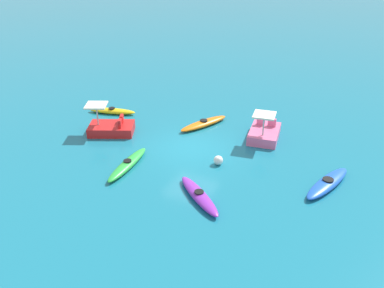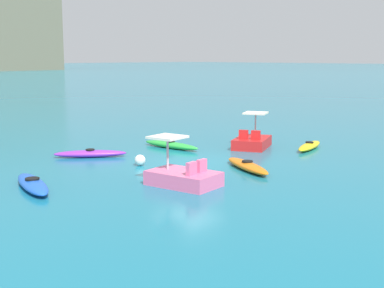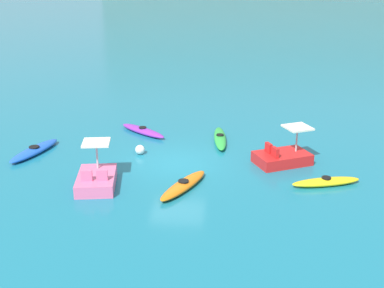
{
  "view_description": "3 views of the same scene",
  "coord_description": "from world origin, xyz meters",
  "px_view_note": "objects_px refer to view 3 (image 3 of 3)",
  "views": [
    {
      "loc": [
        -8.28,
        16.75,
        9.93
      ],
      "look_at": [
        -0.34,
        0.61,
        0.59
      ],
      "focal_mm": 38.51,
      "sensor_mm": 36.0,
      "label": 1
    },
    {
      "loc": [
        -15.48,
        -15.49,
        4.42
      ],
      "look_at": [
        1.51,
        1.29,
        0.45
      ],
      "focal_mm": 49.34,
      "sensor_mm": 36.0,
      "label": 2
    },
    {
      "loc": [
        2.45,
        -21.11,
        8.74
      ],
      "look_at": [
        0.59,
        0.85,
        0.62
      ],
      "focal_mm": 47.18,
      "sensor_mm": 36.0,
      "label": 3
    }
  ],
  "objects_px": {
    "pedal_boat_pink": "(96,178)",
    "kayak_purple": "(143,131)",
    "kayak_green": "(220,138)",
    "kayak_orange": "(183,185)",
    "kayak_blue": "(35,150)",
    "pedal_boat_red": "(283,156)",
    "buoy_white": "(140,150)",
    "kayak_yellow": "(326,182)"
  },
  "relations": [
    {
      "from": "kayak_purple",
      "to": "pedal_boat_red",
      "type": "xyz_separation_m",
      "value": [
        7.04,
        -3.56,
        0.17
      ]
    },
    {
      "from": "kayak_blue",
      "to": "pedal_boat_red",
      "type": "relative_size",
      "value": 1.23
    },
    {
      "from": "kayak_green",
      "to": "buoy_white",
      "type": "relative_size",
      "value": 7.62
    },
    {
      "from": "kayak_green",
      "to": "kayak_purple",
      "type": "bearing_deg",
      "value": 168.38
    },
    {
      "from": "kayak_green",
      "to": "buoy_white",
      "type": "height_order",
      "value": "buoy_white"
    },
    {
      "from": "kayak_blue",
      "to": "pedal_boat_red",
      "type": "height_order",
      "value": "pedal_boat_red"
    },
    {
      "from": "kayak_green",
      "to": "pedal_boat_pink",
      "type": "height_order",
      "value": "pedal_boat_pink"
    },
    {
      "from": "kayak_yellow",
      "to": "kayak_green",
      "type": "distance_m",
      "value": 6.7
    },
    {
      "from": "kayak_yellow",
      "to": "kayak_blue",
      "type": "height_order",
      "value": "same"
    },
    {
      "from": "kayak_orange",
      "to": "kayak_purple",
      "type": "distance_m",
      "value": 7.21
    },
    {
      "from": "pedal_boat_pink",
      "to": "buoy_white",
      "type": "distance_m",
      "value": 3.84
    },
    {
      "from": "pedal_boat_red",
      "to": "buoy_white",
      "type": "xyz_separation_m",
      "value": [
        -6.64,
        0.59,
        -0.11
      ]
    },
    {
      "from": "kayak_blue",
      "to": "kayak_green",
      "type": "bearing_deg",
      "value": 15.85
    },
    {
      "from": "pedal_boat_pink",
      "to": "kayak_purple",
      "type": "bearing_deg",
      "value": 83.79
    },
    {
      "from": "buoy_white",
      "to": "kayak_green",
      "type": "bearing_deg",
      "value": 29.67
    },
    {
      "from": "kayak_purple",
      "to": "buoy_white",
      "type": "relative_size",
      "value": 6.39
    },
    {
      "from": "pedal_boat_pink",
      "to": "buoy_white",
      "type": "relative_size",
      "value": 5.81
    },
    {
      "from": "kayak_green",
      "to": "pedal_boat_pink",
      "type": "bearing_deg",
      "value": -129.89
    },
    {
      "from": "kayak_yellow",
      "to": "kayak_blue",
      "type": "distance_m",
      "value": 13.48
    },
    {
      "from": "buoy_white",
      "to": "kayak_orange",
      "type": "bearing_deg",
      "value": -56.23
    },
    {
      "from": "kayak_yellow",
      "to": "pedal_boat_red",
      "type": "height_order",
      "value": "pedal_boat_red"
    },
    {
      "from": "kayak_orange",
      "to": "kayak_purple",
      "type": "xyz_separation_m",
      "value": [
        -2.84,
        6.63,
        -0.0
      ]
    },
    {
      "from": "kayak_orange",
      "to": "kayak_yellow",
      "type": "distance_m",
      "value": 5.84
    },
    {
      "from": "kayak_blue",
      "to": "buoy_white",
      "type": "xyz_separation_m",
      "value": [
        5.02,
        0.36,
        0.06
      ]
    },
    {
      "from": "kayak_yellow",
      "to": "kayak_blue",
      "type": "relative_size",
      "value": 0.86
    },
    {
      "from": "kayak_yellow",
      "to": "buoy_white",
      "type": "height_order",
      "value": "buoy_white"
    },
    {
      "from": "kayak_green",
      "to": "kayak_purple",
      "type": "distance_m",
      "value": 4.21
    },
    {
      "from": "kayak_orange",
      "to": "kayak_green",
      "type": "relative_size",
      "value": 0.94
    },
    {
      "from": "kayak_yellow",
      "to": "buoy_white",
      "type": "relative_size",
      "value": 6.58
    },
    {
      "from": "pedal_boat_red",
      "to": "pedal_boat_pink",
      "type": "relative_size",
      "value": 1.07
    },
    {
      "from": "kayak_orange",
      "to": "kayak_yellow",
      "type": "relative_size",
      "value": 1.09
    },
    {
      "from": "kayak_yellow",
      "to": "buoy_white",
      "type": "distance_m",
      "value": 8.7
    },
    {
      "from": "kayak_orange",
      "to": "kayak_blue",
      "type": "xyz_separation_m",
      "value": [
        -7.47,
        3.3,
        0.0
      ]
    },
    {
      "from": "kayak_blue",
      "to": "buoy_white",
      "type": "height_order",
      "value": "buoy_white"
    },
    {
      "from": "kayak_yellow",
      "to": "buoy_white",
      "type": "xyz_separation_m",
      "value": [
        -8.23,
        2.84,
        0.06
      ]
    },
    {
      "from": "kayak_green",
      "to": "pedal_boat_pink",
      "type": "xyz_separation_m",
      "value": [
        -4.85,
        -5.8,
        0.17
      ]
    },
    {
      "from": "buoy_white",
      "to": "kayak_purple",
      "type": "bearing_deg",
      "value": 97.55
    },
    {
      "from": "kayak_green",
      "to": "pedal_boat_red",
      "type": "height_order",
      "value": "pedal_boat_red"
    },
    {
      "from": "kayak_green",
      "to": "kayak_blue",
      "type": "relative_size",
      "value": 1.0
    },
    {
      "from": "kayak_green",
      "to": "kayak_blue",
      "type": "height_order",
      "value": "same"
    },
    {
      "from": "kayak_blue",
      "to": "pedal_boat_pink",
      "type": "distance_m",
      "value": 5.12
    },
    {
      "from": "kayak_blue",
      "to": "pedal_boat_pink",
      "type": "xyz_separation_m",
      "value": [
        3.9,
        -3.32,
        0.17
      ]
    }
  ]
}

